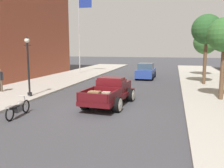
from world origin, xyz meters
name	(u,v)px	position (x,y,z in m)	size (l,w,h in m)	color
ground_plane	(98,109)	(0.00, 0.00, 0.00)	(140.00, 140.00, 0.00)	#3D3D42
hotrod_truck_maroon	(111,91)	(0.35, 1.39, 0.75)	(2.44, 5.03, 1.58)	#510F14
motorcycle_parked	(18,108)	(-3.30, -2.26, 0.44)	(0.62, 2.12, 0.93)	black
car_background_blue	(146,71)	(0.98, 13.65, 0.77)	(1.91, 4.32, 1.65)	#284293
pedestrian_sidewalk_left	(0,79)	(-8.18, 2.51, 1.09)	(0.53, 0.22, 1.65)	brown
street_lamp_near	(28,62)	(-5.22, 1.62, 2.39)	(0.50, 0.32, 3.85)	black
flagpole	(81,27)	(-7.31, 16.01, 5.77)	(1.74, 0.16, 9.16)	#B2B2B7
street_tree_second	(207,30)	(6.45, 10.06, 4.77)	(2.54, 2.54, 5.93)	brown
street_tree_third	(205,43)	(7.18, 17.04, 3.84)	(2.62, 2.62, 5.02)	brown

